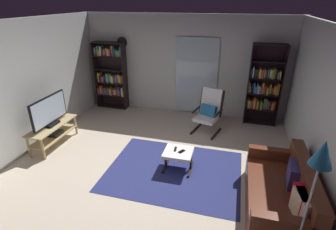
{
  "coord_description": "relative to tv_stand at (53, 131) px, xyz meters",
  "views": [
    {
      "loc": [
        1.36,
        -3.76,
        2.93
      ],
      "look_at": [
        0.11,
        0.88,
        0.76
      ],
      "focal_mm": 27.66,
      "sensor_mm": 36.0,
      "label": 1
    }
  ],
  "objects": [
    {
      "name": "bookshelf_near_tv",
      "position": [
        0.26,
        2.34,
        0.64
      ],
      "size": [
        0.88,
        0.3,
        1.87
      ],
      "color": "black",
      "rests_on": "ground"
    },
    {
      "name": "floor_lamp_by_sofa",
      "position": [
        4.55,
        -1.68,
        1.11
      ],
      "size": [
        0.22,
        0.22,
        1.71
      ],
      "color": "#A5A5AD",
      "rests_on": "ground"
    },
    {
      "name": "leather_sofa",
      "position": [
        4.5,
        -0.82,
        -0.01
      ],
      "size": [
        0.84,
        1.71,
        0.81
      ],
      "color": "#5A2B19",
      "rests_on": "ground"
    },
    {
      "name": "area_rug",
      "position": [
        2.73,
        -0.26,
        -0.31
      ],
      "size": [
        2.43,
        1.88,
        0.01
      ],
      "primitive_type": "cube",
      "color": "navy",
      "rests_on": "ground"
    },
    {
      "name": "wall_back",
      "position": [
        2.3,
        2.55,
        0.98
      ],
      "size": [
        5.6,
        0.06,
        2.6
      ],
      "primitive_type": "cube",
      "color": "beige",
      "rests_on": "ground"
    },
    {
      "name": "ottoman",
      "position": [
        2.79,
        -0.15,
        -0.01
      ],
      "size": [
        0.53,
        0.49,
        0.37
      ],
      "color": "white",
      "rests_on": "ground"
    },
    {
      "name": "wall_right",
      "position": [
        5.0,
        -0.35,
        0.98
      ],
      "size": [
        0.06,
        6.0,
        2.6
      ],
      "primitive_type": "cube",
      "color": "beige",
      "rests_on": "ground"
    },
    {
      "name": "tv_stand",
      "position": [
        0.0,
        0.0,
        0.0
      ],
      "size": [
        0.44,
        1.21,
        0.48
      ],
      "color": "tan",
      "rests_on": "ground"
    },
    {
      "name": "lounge_armchair",
      "position": [
        3.14,
        1.53,
        0.22
      ],
      "size": [
        0.71,
        0.77,
        1.02
      ],
      "color": "black",
      "rests_on": "ground"
    },
    {
      "name": "glass_door_panel",
      "position": [
        2.66,
        2.48,
        0.73
      ],
      "size": [
        1.1,
        0.01,
        2.0
      ],
      "primitive_type": "cube",
      "color": "silver"
    },
    {
      "name": "wall_clock",
      "position": [
        0.61,
        2.47,
        1.53
      ],
      "size": [
        0.29,
        0.03,
        0.29
      ],
      "color": "silver"
    },
    {
      "name": "wall_left",
      "position": [
        -0.4,
        -0.35,
        0.98
      ],
      "size": [
        0.06,
        6.0,
        2.6
      ],
      "primitive_type": "cube",
      "color": "beige",
      "rests_on": "ground"
    },
    {
      "name": "television",
      "position": [
        0.0,
        -0.0,
        0.47
      ],
      "size": [
        0.2,
        1.03,
        0.63
      ],
      "color": "black",
      "rests_on": "tv_stand"
    },
    {
      "name": "bookshelf_near_sofa",
      "position": [
        4.35,
        2.33,
        0.64
      ],
      "size": [
        0.78,
        0.3,
        1.99
      ],
      "color": "black",
      "rests_on": "ground"
    },
    {
      "name": "ground_plane",
      "position": [
        2.3,
        -0.35,
        -0.32
      ],
      "size": [
        7.02,
        7.02,
        0.0
      ],
      "primitive_type": "plane",
      "color": "#BFAF99"
    },
    {
      "name": "tv_remote",
      "position": [
        2.72,
        -0.11,
        0.06
      ],
      "size": [
        0.05,
        0.15,
        0.02
      ],
      "primitive_type": "cube",
      "rotation": [
        0.0,
        0.0,
        0.09
      ],
      "color": "black",
      "rests_on": "ottoman"
    },
    {
      "name": "cell_phone",
      "position": [
        2.85,
        -0.15,
        0.06
      ],
      "size": [
        0.13,
        0.15,
        0.01
      ],
      "primitive_type": "cube",
      "rotation": [
        0.0,
        0.0,
        -0.55
      ],
      "color": "black",
      "rests_on": "ottoman"
    }
  ]
}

